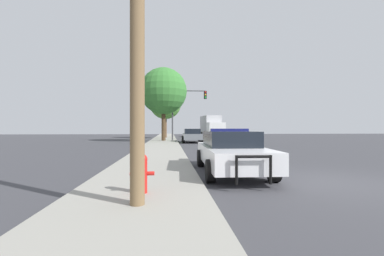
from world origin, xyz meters
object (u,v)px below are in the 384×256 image
at_px(police_car, 231,151).
at_px(traffic_light, 186,104).
at_px(tree_sidewalk_far, 165,104).
at_px(tree_sidewalk_mid, 164,91).
at_px(box_truck, 211,126).
at_px(fire_hydrant, 142,172).
at_px(car_background_midblock, 192,135).

xyz_separation_m(police_car, traffic_light, (-0.25, 20.27, 3.40)).
bearing_deg(tree_sidewalk_far, tree_sidewalk_mid, -90.42).
distance_m(box_truck, tree_sidewalk_far, 8.30).
bearing_deg(box_truck, traffic_light, 62.67).
xyz_separation_m(police_car, box_truck, (4.49, 31.14, 1.04)).
xyz_separation_m(box_truck, tree_sidewalk_mid, (-7.20, -11.64, 3.71)).
bearing_deg(tree_sidewalk_far, fire_hydrant, -90.01).
xyz_separation_m(car_background_midblock, tree_sidewalk_mid, (-2.95, 1.77, 4.75)).
height_order(fire_hydrant, tree_sidewalk_mid, tree_sidewalk_mid).
relative_size(box_truck, tree_sidewalk_mid, 0.92).
height_order(traffic_light, tree_sidewalk_mid, tree_sidewalk_mid).
xyz_separation_m(police_car, tree_sidewalk_far, (-2.64, 28.31, 4.23)).
distance_m(fire_hydrant, tree_sidewalk_far, 31.62).
xyz_separation_m(car_background_midblock, box_truck, (4.25, 13.42, 1.03)).
xyz_separation_m(box_truck, tree_sidewalk_far, (-7.13, -2.83, 3.18)).
bearing_deg(tree_sidewalk_mid, box_truck, 58.28).
distance_m(traffic_light, car_background_midblock, 4.27).
xyz_separation_m(police_car, fire_hydrant, (-2.64, -3.01, -0.17)).
distance_m(car_background_midblock, tree_sidewalk_mid, 5.86).
distance_m(fire_hydrant, traffic_light, 23.67).
distance_m(fire_hydrant, tree_sidewalk_mid, 23.03).
height_order(traffic_light, box_truck, traffic_light).
distance_m(traffic_light, tree_sidewalk_far, 8.43).
xyz_separation_m(car_background_midblock, tree_sidewalk_far, (-2.88, 10.59, 4.22)).
xyz_separation_m(traffic_light, tree_sidewalk_far, (-2.39, 8.04, 0.82)).
bearing_deg(fire_hydrant, tree_sidewalk_mid, 90.16).
bearing_deg(tree_sidewalk_mid, car_background_midblock, -31.02).
bearing_deg(car_background_midblock, fire_hydrant, -96.66).
xyz_separation_m(tree_sidewalk_mid, tree_sidewalk_far, (0.07, 8.82, -0.53)).
height_order(box_truck, tree_sidewalk_far, tree_sidewalk_far).
distance_m(police_car, tree_sidewalk_far, 28.75).
height_order(car_background_midblock, box_truck, box_truck).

